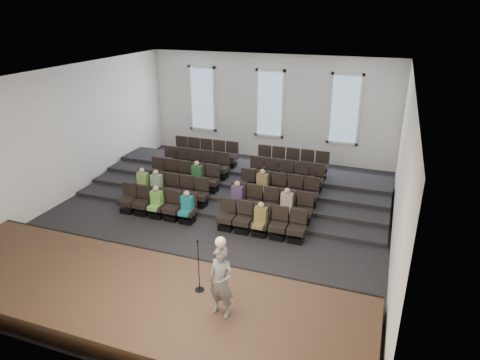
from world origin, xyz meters
name	(u,v)px	position (x,y,z in m)	size (l,w,h in m)	color
ground	(213,218)	(0.00, 0.00, 0.00)	(14.00, 14.00, 0.00)	black
ceiling	(210,75)	(0.00, 0.00, 5.01)	(12.00, 14.00, 0.02)	white
wall_back	(270,108)	(0.00, 7.02, 2.50)	(12.00, 0.04, 5.00)	white
wall_front	(66,260)	(0.00, -7.02, 2.50)	(12.00, 0.04, 5.00)	white
wall_left	(66,134)	(-6.02, 0.00, 2.50)	(0.04, 14.00, 5.00)	white
wall_right	(403,174)	(6.02, 0.00, 2.50)	(0.04, 14.00, 5.00)	white
stage	(133,297)	(0.00, -5.10, 0.25)	(11.80, 3.60, 0.50)	#43291C
stage_lip	(168,261)	(0.00, -3.33, 0.25)	(11.80, 0.06, 0.52)	black
risers	(243,181)	(0.00, 3.17, 0.20)	(11.80, 4.80, 0.60)	black
seating_rows	(229,185)	(0.00, 1.54, 0.68)	(6.80, 4.70, 1.67)	black
windows	(270,104)	(0.00, 6.95, 2.70)	(8.44, 0.10, 3.24)	white
audience	(208,192)	(-0.35, 0.34, 0.81)	(6.05, 2.64, 1.10)	#69AF46
speaker	(221,282)	(2.43, -5.17, 1.36)	(0.63, 0.41, 1.72)	slate
mic_stand	(199,276)	(1.59, -4.56, 0.92)	(0.24, 0.24, 1.41)	black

